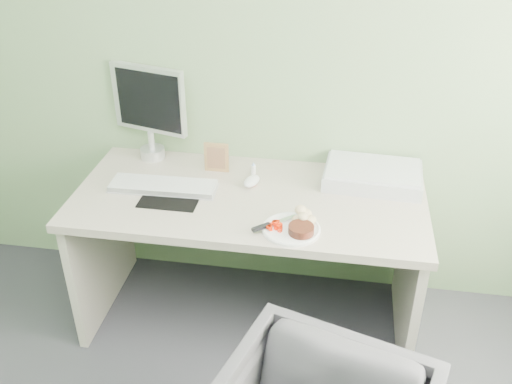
% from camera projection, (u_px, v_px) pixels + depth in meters
% --- Properties ---
extents(wall_back, '(3.50, 0.00, 3.50)m').
position_uv_depth(wall_back, '(262.00, 37.00, 2.59)').
color(wall_back, gray).
rests_on(wall_back, floor).
extents(desk, '(1.60, 0.75, 0.73)m').
position_uv_depth(desk, '(249.00, 229.00, 2.69)').
color(desk, '#BFB3A0').
rests_on(desk, floor).
extents(plate, '(0.24, 0.24, 0.01)m').
position_uv_depth(plate, '(291.00, 229.00, 2.35)').
color(plate, white).
rests_on(plate, desk).
extents(steak, '(0.11, 0.11, 0.03)m').
position_uv_depth(steak, '(301.00, 229.00, 2.31)').
color(steak, black).
rests_on(steak, plate).
extents(potato_pile, '(0.13, 0.11, 0.06)m').
position_uv_depth(potato_pile, '(302.00, 217.00, 2.37)').
color(potato_pile, tan).
rests_on(potato_pile, plate).
extents(carrot_heap, '(0.07, 0.06, 0.04)m').
position_uv_depth(carrot_heap, '(276.00, 224.00, 2.34)').
color(carrot_heap, red).
rests_on(carrot_heap, plate).
extents(steak_knife, '(0.18, 0.16, 0.02)m').
position_uv_depth(steak_knife, '(268.00, 225.00, 2.35)').
color(steak_knife, silver).
rests_on(steak_knife, plate).
extents(mousepad, '(0.26, 0.23, 0.00)m').
position_uv_depth(mousepad, '(171.00, 196.00, 2.59)').
color(mousepad, black).
rests_on(mousepad, desk).
extents(keyboard, '(0.49, 0.16, 0.02)m').
position_uv_depth(keyboard, '(163.00, 185.00, 2.64)').
color(keyboard, white).
rests_on(keyboard, desk).
extents(computer_mouse, '(0.09, 0.12, 0.04)m').
position_uv_depth(computer_mouse, '(252.00, 181.00, 2.67)').
color(computer_mouse, white).
rests_on(computer_mouse, desk).
extents(photo_frame, '(0.12, 0.01, 0.15)m').
position_uv_depth(photo_frame, '(216.00, 157.00, 2.76)').
color(photo_frame, olive).
rests_on(photo_frame, desk).
extents(eyedrop_bottle, '(0.02, 0.02, 0.07)m').
position_uv_depth(eyedrop_bottle, '(253.00, 169.00, 2.75)').
color(eyedrop_bottle, white).
rests_on(eyedrop_bottle, desk).
extents(scanner, '(0.47, 0.33, 0.07)m').
position_uv_depth(scanner, '(373.00, 176.00, 2.68)').
color(scanner, '#ACAEB3').
rests_on(scanner, desk).
extents(monitor, '(0.39, 0.15, 0.48)m').
position_uv_depth(monitor, '(149.00, 107.00, 2.80)').
color(monitor, silver).
rests_on(monitor, desk).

